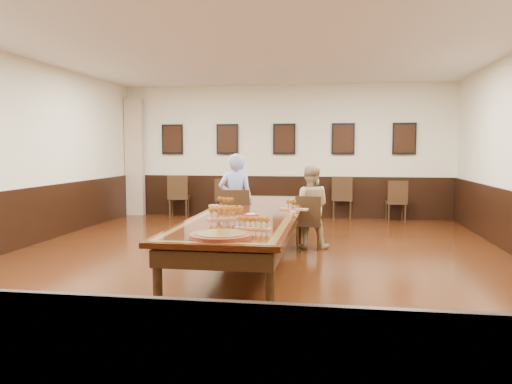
% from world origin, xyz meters
% --- Properties ---
extents(floor, '(8.00, 10.00, 0.02)m').
position_xyz_m(floor, '(0.00, 0.00, -0.01)').
color(floor, black).
rests_on(floor, ground).
extents(ceiling, '(8.00, 10.00, 0.02)m').
position_xyz_m(ceiling, '(0.00, 0.00, 3.21)').
color(ceiling, white).
rests_on(ceiling, floor).
extents(wall_back, '(8.00, 0.02, 3.20)m').
position_xyz_m(wall_back, '(0.00, 5.01, 1.60)').
color(wall_back, '#F4F0CD').
rests_on(wall_back, floor).
extents(wall_front, '(8.00, 0.02, 3.20)m').
position_xyz_m(wall_front, '(0.00, -5.01, 1.60)').
color(wall_front, '#F4F0CD').
rests_on(wall_front, floor).
extents(chair_man, '(0.55, 0.58, 0.99)m').
position_xyz_m(chair_man, '(-0.44, 1.10, 0.50)').
color(chair_man, '#322116').
rests_on(chair_man, floor).
extents(chair_woman, '(0.45, 0.48, 0.90)m').
position_xyz_m(chair_woman, '(0.79, 1.19, 0.45)').
color(chair_woman, '#322116').
rests_on(chair_woman, floor).
extents(spare_chair_a, '(0.56, 0.60, 1.03)m').
position_xyz_m(spare_chair_a, '(-2.53, 4.56, 0.52)').
color(spare_chair_a, '#322116').
rests_on(spare_chair_a, floor).
extents(spare_chair_b, '(0.45, 0.49, 0.94)m').
position_xyz_m(spare_chair_b, '(-1.39, 4.68, 0.47)').
color(spare_chair_b, '#322116').
rests_on(spare_chair_b, floor).
extents(spare_chair_c, '(0.54, 0.58, 1.02)m').
position_xyz_m(spare_chair_c, '(1.42, 4.85, 0.51)').
color(spare_chair_c, '#322116').
rests_on(spare_chair_c, floor).
extents(spare_chair_d, '(0.46, 0.50, 0.94)m').
position_xyz_m(spare_chair_d, '(2.61, 4.63, 0.47)').
color(spare_chair_d, '#322116').
rests_on(spare_chair_d, floor).
extents(person_man, '(0.64, 0.48, 1.59)m').
position_xyz_m(person_man, '(-0.46, 1.20, 0.79)').
color(person_man, '#4F60C5').
rests_on(person_man, floor).
extents(person_woman, '(0.73, 0.58, 1.40)m').
position_xyz_m(person_woman, '(0.80, 1.29, 0.70)').
color(person_woman, tan).
rests_on(person_woman, floor).
extents(pink_phone, '(0.12, 0.17, 0.01)m').
position_xyz_m(pink_phone, '(0.60, 0.11, 0.76)').
color(pink_phone, '#EA4EAC').
rests_on(pink_phone, conference_table).
extents(curtain, '(0.45, 0.18, 2.90)m').
position_xyz_m(curtain, '(-3.75, 4.82, 1.45)').
color(curtain, tan).
rests_on(curtain, floor).
extents(wainscoting, '(8.00, 10.00, 1.00)m').
position_xyz_m(wainscoting, '(0.00, 0.00, 0.50)').
color(wainscoting, black).
rests_on(wainscoting, floor).
extents(conference_table, '(1.40, 5.00, 0.76)m').
position_xyz_m(conference_table, '(0.00, 0.00, 0.61)').
color(conference_table, black).
rests_on(conference_table, floor).
extents(posters, '(6.14, 0.04, 0.74)m').
position_xyz_m(posters, '(0.00, 4.94, 1.90)').
color(posters, black).
rests_on(posters, wall_back).
extents(flight_a, '(0.45, 0.24, 0.16)m').
position_xyz_m(flight_a, '(-0.53, 0.57, 0.82)').
color(flight_a, '#AB6A47').
rests_on(flight_a, conference_table).
extents(flight_b, '(0.44, 0.20, 0.16)m').
position_xyz_m(flight_b, '(0.59, 0.34, 0.82)').
color(flight_b, '#AB6A47').
rests_on(flight_b, conference_table).
extents(flight_c, '(0.50, 0.36, 0.18)m').
position_xyz_m(flight_c, '(-0.20, -0.79, 0.83)').
color(flight_c, '#AB6A47').
rests_on(flight_c, conference_table).
extents(flight_d, '(0.43, 0.20, 0.16)m').
position_xyz_m(flight_d, '(0.28, -1.52, 0.82)').
color(flight_d, '#AB6A47').
rests_on(flight_d, conference_table).
extents(red_plate_grp, '(0.22, 0.22, 0.03)m').
position_xyz_m(red_plate_grp, '(0.06, -0.37, 0.76)').
color(red_plate_grp, red).
rests_on(red_plate_grp, conference_table).
extents(carved_platter, '(0.80, 0.80, 0.05)m').
position_xyz_m(carved_platter, '(0.04, -2.11, 0.77)').
color(carved_platter, '#5C2012').
rests_on(carved_platter, conference_table).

